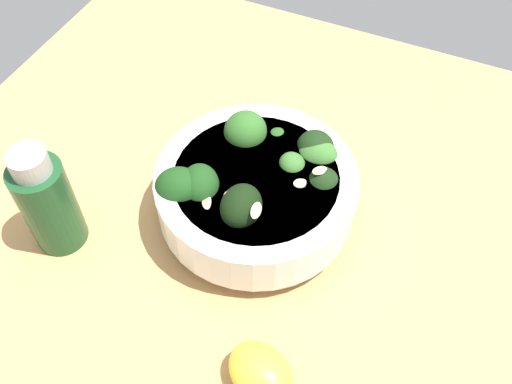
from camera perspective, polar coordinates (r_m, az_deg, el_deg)
The scene contains 4 objects.
ground_plane at distance 64.24cm, azimuth -2.81°, elevation -2.32°, with size 70.21×70.21×4.27cm, color tan.
bowl_of_broccoli at distance 58.19cm, azimuth -0.07°, elevation 0.37°, with size 20.26×20.26×9.88cm.
lemon_wedge at distance 51.38cm, azimuth 0.45°, elevation -17.47°, with size 6.25×4.80×3.76cm, color yellow.
bottle_short at distance 58.85cm, azimuth -19.94°, elevation -0.95°, with size 5.21×5.21×12.64cm.
Camera 1 is at (-32.79, -18.26, 50.00)cm, focal length 40.40 mm.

